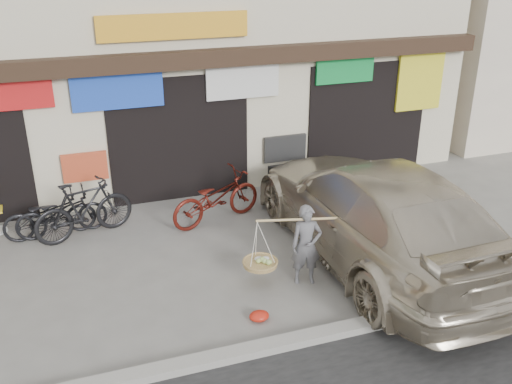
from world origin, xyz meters
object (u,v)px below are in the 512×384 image
object	(u,v)px
street_vendor	(306,249)
bike_3	(49,215)
bike_2	(216,198)
bike_0	(61,213)
bike_1	(84,209)
suv	(375,211)

from	to	relation	value
street_vendor	bike_3	world-z (taller)	street_vendor
bike_3	bike_2	bearing A→B (deg)	-102.97
bike_0	bike_2	bearing A→B (deg)	-103.52
bike_1	suv	distance (m)	5.41
bike_0	bike_1	distance (m)	0.49
bike_0	suv	bearing A→B (deg)	-122.24
street_vendor	bike_2	size ratio (longest dim) A/B	1.01
street_vendor	bike_0	distance (m)	4.86
bike_1	bike_3	xyz separation A→B (m)	(-0.64, 0.23, -0.13)
bike_1	bike_3	bearing A→B (deg)	52.94
bike_1	bike_2	distance (m)	2.55
bike_0	bike_2	xyz separation A→B (m)	(2.96, -0.42, 0.07)
street_vendor	bike_2	bearing A→B (deg)	121.37
bike_0	suv	distance (m)	5.90
bike_3	suv	world-z (taller)	suv
street_vendor	bike_0	world-z (taller)	street_vendor
bike_1	bike_3	size ratio (longest dim) A/B	1.12
bike_0	bike_3	world-z (taller)	same
bike_2	bike_1	bearing A→B (deg)	68.04
street_vendor	suv	distance (m)	1.56
street_vendor	bike_1	xyz separation A→B (m)	(-3.34, 2.84, -0.05)
bike_0	bike_3	distance (m)	0.22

